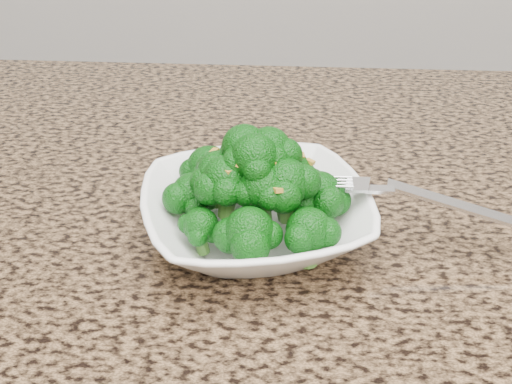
# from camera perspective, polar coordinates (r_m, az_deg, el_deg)

# --- Properties ---
(granite_counter) EXTENTS (1.64, 1.04, 0.03)m
(granite_counter) POSITION_cam_1_polar(r_m,az_deg,el_deg) (0.56, 1.77, -8.26)
(granite_counter) COLOR brown
(granite_counter) RESTS_ON cabinet
(bowl) EXTENTS (0.25, 0.25, 0.05)m
(bowl) POSITION_cam_1_polar(r_m,az_deg,el_deg) (0.58, 0.00, -2.16)
(bowl) COLOR white
(bowl) RESTS_ON granite_counter
(broccoli_pile) EXTENTS (0.18, 0.18, 0.07)m
(broccoli_pile) POSITION_cam_1_polar(r_m,az_deg,el_deg) (0.55, 0.00, 3.21)
(broccoli_pile) COLOR #084D09
(broccoli_pile) RESTS_ON bowl
(garlic_topping) EXTENTS (0.11, 0.11, 0.01)m
(garlic_topping) POSITION_cam_1_polar(r_m,az_deg,el_deg) (0.53, 0.00, 6.96)
(garlic_topping) COLOR gold
(garlic_topping) RESTS_ON broccoli_pile
(fork) EXTENTS (0.20, 0.06, 0.01)m
(fork) POSITION_cam_1_polar(r_m,az_deg,el_deg) (0.57, 11.48, 0.22)
(fork) COLOR silver
(fork) RESTS_ON bowl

